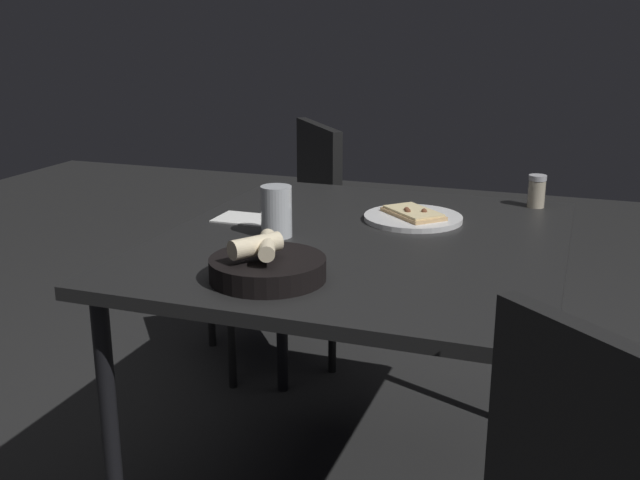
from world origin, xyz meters
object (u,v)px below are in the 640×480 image
object	(u,v)px
pizza_plate	(413,217)
chair_far	(289,228)
dining_table	(362,260)
bread_basket	(266,266)
beer_glass	(276,214)
pepper_shaker	(537,193)

from	to	relation	value
pizza_plate	chair_far	size ratio (longest dim) A/B	0.30
dining_table	bread_basket	distance (m)	0.40
beer_glass	pepper_shaker	xyz separation A→B (m)	(-0.59, -0.54, -0.02)
chair_far	beer_glass	bearing A→B (deg)	110.17
pepper_shaker	pizza_plate	bearing A→B (deg)	41.69
chair_far	bread_basket	bearing A→B (deg)	109.87
pepper_shaker	chair_far	distance (m)	0.99
beer_glass	pizza_plate	bearing A→B (deg)	-137.44
bread_basket	chair_far	bearing A→B (deg)	-70.13
dining_table	beer_glass	size ratio (longest dim) A/B	8.67
dining_table	chair_far	world-z (taller)	chair_far
dining_table	chair_far	xyz separation A→B (m)	(0.52, -0.78, -0.17)
pepper_shaker	chair_far	bearing A→B (deg)	-18.67
pizza_plate	bread_basket	distance (m)	0.60
beer_glass	pepper_shaker	world-z (taller)	beer_glass
pizza_plate	pepper_shaker	distance (m)	0.41
bread_basket	pepper_shaker	size ratio (longest dim) A/B	2.61
dining_table	beer_glass	bearing A→B (deg)	16.86
bread_basket	pepper_shaker	world-z (taller)	bread_basket
pizza_plate	pepper_shaker	world-z (taller)	pepper_shaker
pizza_plate	beer_glass	distance (m)	0.40
pizza_plate	pepper_shaker	xyz separation A→B (m)	(-0.30, -0.27, 0.03)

